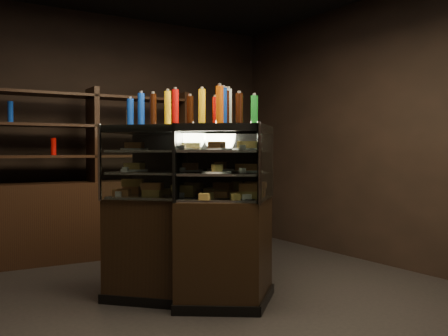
{
  "coord_description": "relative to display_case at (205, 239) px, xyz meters",
  "views": [
    {
      "loc": [
        -1.93,
        -3.73,
        1.27
      ],
      "look_at": [
        0.3,
        -0.2,
        1.12
      ],
      "focal_mm": 40.0,
      "sensor_mm": 36.0,
      "label": 1
    }
  ],
  "objects": [
    {
      "name": "ground",
      "position": [
        -0.24,
        -0.02,
        -0.5
      ],
      "size": [
        5.0,
        5.0,
        0.0
      ],
      "primitive_type": "plane",
      "color": "black",
      "rests_on": "ground"
    },
    {
      "name": "bottles_top",
      "position": [
        -0.0,
        0.0,
        1.12
      ],
      "size": [
        1.09,
        0.97,
        0.3
      ],
      "color": "#D8590A",
      "rests_on": "display_case"
    },
    {
      "name": "potted_conifer",
      "position": [
        1.25,
        1.32,
        -0.01
      ],
      "size": [
        0.4,
        0.4,
        0.85
      ],
      "rotation": [
        0.0,
        0.0,
        0.11
      ],
      "color": "black",
      "rests_on": "ground"
    },
    {
      "name": "back_shelving",
      "position": [
        -0.36,
        2.03,
        0.11
      ],
      "size": [
        2.36,
        0.47,
        2.0
      ],
      "rotation": [
        0.0,
        0.0,
        -0.02
      ],
      "color": "black",
      "rests_on": "ground"
    },
    {
      "name": "food_display",
      "position": [
        0.0,
        -0.0,
        0.62
      ],
      "size": [
        1.27,
        1.11,
        0.46
      ],
      "color": "#B37140",
      "rests_on": "display_case"
    },
    {
      "name": "display_case",
      "position": [
        0.0,
        0.0,
        0.0
      ],
      "size": [
        1.72,
        1.51,
        1.49
      ],
      "rotation": [
        0.0,
        0.0,
        0.08
      ],
      "color": "black",
      "rests_on": "ground"
    },
    {
      "name": "room_shell",
      "position": [
        -0.24,
        -0.02,
        1.45
      ],
      "size": [
        5.02,
        5.02,
        3.01
      ],
      "color": "black",
      "rests_on": "ground"
    }
  ]
}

